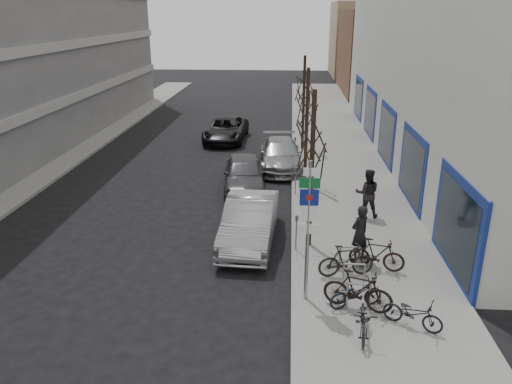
# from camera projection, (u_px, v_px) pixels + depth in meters

# --- Properties ---
(ground) EXTENTS (120.00, 120.00, 0.00)m
(ground) POSITION_uv_depth(u_px,v_px,m) (221.00, 299.00, 14.34)
(ground) COLOR black
(ground) RESTS_ON ground
(sidewalk_east) EXTENTS (5.00, 70.00, 0.15)m
(sidewalk_east) POSITION_uv_depth(u_px,v_px,m) (345.00, 186.00, 23.40)
(sidewalk_east) COLOR slate
(sidewalk_east) RESTS_ON ground
(sidewalk_west) EXTENTS (3.00, 70.00, 0.15)m
(sidewalk_west) POSITION_uv_depth(u_px,v_px,m) (26.00, 179.00, 24.41)
(sidewalk_west) COLOR slate
(sidewalk_west) RESTS_ON ground
(brick_building_far) EXTENTS (12.00, 14.00, 8.00)m
(brick_building_far) POSITION_uv_depth(u_px,v_px,m) (404.00, 52.00, 49.65)
(brick_building_far) COLOR brown
(brick_building_far) RESTS_ON ground
(tan_building_far) EXTENTS (13.00, 12.00, 9.00)m
(tan_building_far) POSITION_uv_depth(u_px,v_px,m) (384.00, 39.00, 63.52)
(tan_building_far) COLOR #937A5B
(tan_building_far) RESTS_ON ground
(highway_sign_pole) EXTENTS (0.55, 0.10, 4.20)m
(highway_sign_pole) POSITION_uv_depth(u_px,v_px,m) (308.00, 223.00, 13.34)
(highway_sign_pole) COLOR gray
(highway_sign_pole) RESTS_ON ground
(bike_rack) EXTENTS (0.66, 2.26, 0.83)m
(bike_rack) POSITION_uv_depth(u_px,v_px,m) (354.00, 273.00, 14.43)
(bike_rack) COLOR gray
(bike_rack) RESTS_ON sidewalk_east
(tree_near) EXTENTS (1.80, 1.80, 5.50)m
(tree_near) POSITION_uv_depth(u_px,v_px,m) (313.00, 133.00, 16.06)
(tree_near) COLOR black
(tree_near) RESTS_ON ground
(tree_mid) EXTENTS (1.80, 1.80, 5.50)m
(tree_mid) POSITION_uv_depth(u_px,v_px,m) (307.00, 100.00, 22.15)
(tree_mid) COLOR black
(tree_mid) RESTS_ON ground
(tree_far) EXTENTS (1.80, 1.80, 5.50)m
(tree_far) POSITION_uv_depth(u_px,v_px,m) (304.00, 81.00, 28.25)
(tree_far) COLOR black
(tree_far) RESTS_ON ground
(meter_front) EXTENTS (0.10, 0.08, 1.27)m
(meter_front) POSITION_uv_depth(u_px,v_px,m) (296.00, 229.00, 16.70)
(meter_front) COLOR gray
(meter_front) RESTS_ON sidewalk_east
(meter_mid) EXTENTS (0.10, 0.08, 1.27)m
(meter_mid) POSITION_uv_depth(u_px,v_px,m) (296.00, 178.00, 21.86)
(meter_mid) COLOR gray
(meter_mid) RESTS_ON sidewalk_east
(meter_back) EXTENTS (0.10, 0.08, 1.27)m
(meter_back) POSITION_uv_depth(u_px,v_px,m) (295.00, 146.00, 27.02)
(meter_back) COLOR gray
(meter_back) RESTS_ON sidewalk_east
(bike_near_left) EXTENTS (0.65, 1.65, 0.98)m
(bike_near_left) POSITION_uv_depth(u_px,v_px,m) (364.00, 318.00, 12.36)
(bike_near_left) COLOR black
(bike_near_left) RESTS_ON sidewalk_east
(bike_near_right) EXTENTS (2.00, 1.16, 1.17)m
(bike_near_right) POSITION_uv_depth(u_px,v_px,m) (358.00, 290.00, 13.42)
(bike_near_right) COLOR black
(bike_near_right) RESTS_ON sidewalk_east
(bike_mid_curb) EXTENTS (1.60, 0.94, 0.94)m
(bike_mid_curb) POSITION_uv_depth(u_px,v_px,m) (356.00, 292.00, 13.55)
(bike_mid_curb) COLOR black
(bike_mid_curb) RESTS_ON sidewalk_east
(bike_mid_inner) EXTENTS (1.83, 0.89, 1.07)m
(bike_mid_inner) POSITION_uv_depth(u_px,v_px,m) (346.00, 260.00, 15.14)
(bike_mid_inner) COLOR black
(bike_mid_inner) RESTS_ON sidewalk_east
(bike_far_curb) EXTENTS (1.58, 1.13, 0.94)m
(bike_far_curb) POSITION_uv_depth(u_px,v_px,m) (413.00, 311.00, 12.68)
(bike_far_curb) COLOR black
(bike_far_curb) RESTS_ON sidewalk_east
(bike_far_inner) EXTENTS (1.82, 0.94, 1.06)m
(bike_far_inner) POSITION_uv_depth(u_px,v_px,m) (377.00, 254.00, 15.52)
(bike_far_inner) COLOR black
(bike_far_inner) RESTS_ON sidewalk_east
(parked_car_front) EXTENTS (1.92, 4.97, 1.61)m
(parked_car_front) POSITION_uv_depth(u_px,v_px,m) (250.00, 221.00, 17.62)
(parked_car_front) COLOR #A5A6AA
(parked_car_front) RESTS_ON ground
(parked_car_mid) EXTENTS (2.33, 4.77, 1.57)m
(parked_car_mid) POSITION_uv_depth(u_px,v_px,m) (244.00, 174.00, 22.91)
(parked_car_mid) COLOR #49494D
(parked_car_mid) RESTS_ON ground
(parked_car_back) EXTENTS (2.42, 5.27, 1.49)m
(parked_car_back) POSITION_uv_depth(u_px,v_px,m) (281.00, 155.00, 26.10)
(parked_car_back) COLOR #949498
(parked_car_back) RESTS_ON ground
(lane_car) EXTENTS (2.59, 5.31, 1.45)m
(lane_car) POSITION_uv_depth(u_px,v_px,m) (226.00, 129.00, 31.76)
(lane_car) COLOR black
(lane_car) RESTS_ON ground
(pedestrian_near) EXTENTS (0.82, 0.78, 1.89)m
(pedestrian_near) POSITION_uv_depth(u_px,v_px,m) (360.00, 233.00, 16.00)
(pedestrian_near) COLOR black
(pedestrian_near) RESTS_ON sidewalk_east
(pedestrian_far) EXTENTS (0.75, 0.53, 1.97)m
(pedestrian_far) POSITION_uv_depth(u_px,v_px,m) (367.00, 193.00, 19.45)
(pedestrian_far) COLOR black
(pedestrian_far) RESTS_ON sidewalk_east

